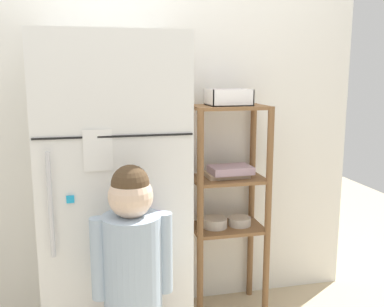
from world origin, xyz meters
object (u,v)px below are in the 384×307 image
Objects in this scene: child_standing at (132,262)px; pantry_shelf_unit at (228,193)px; fruit_bin at (227,99)px; refrigerator at (114,196)px.

pantry_shelf_unit is (0.60, 0.60, 0.09)m from child_standing.
fruit_bin is at bearing 123.94° from pantry_shelf_unit.
child_standing is 0.85m from pantry_shelf_unit.
pantry_shelf_unit reaches higher than child_standing.
child_standing is 4.52× the size of fruit_bin.
refrigerator is 1.52× the size of child_standing.
fruit_bin reaches higher than pantry_shelf_unit.
refrigerator is 0.67m from pantry_shelf_unit.
child_standing is (0.05, -0.45, -0.16)m from refrigerator.
fruit_bin is at bearing 46.19° from child_standing.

